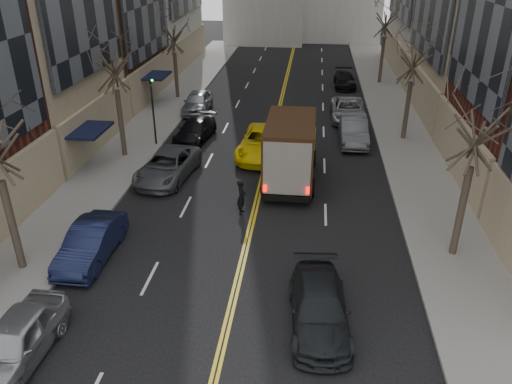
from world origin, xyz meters
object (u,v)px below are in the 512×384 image
at_px(ups_truck, 290,150).
at_px(taxi, 263,143).
at_px(pedestrian, 241,197).
at_px(observer_sedan, 319,308).

relative_size(ups_truck, taxi, 1.13).
relative_size(ups_truck, pedestrian, 3.81).
height_order(ups_truck, pedestrian, ups_truck).
height_order(observer_sedan, taxi, taxi).
distance_m(observer_sedan, taxi, 15.55).
relative_size(observer_sedan, taxi, 0.84).
bearing_deg(ups_truck, taxi, 117.59).
distance_m(ups_truck, observer_sedan, 11.75).
height_order(ups_truck, taxi, ups_truck).
bearing_deg(pedestrian, taxi, -3.20).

